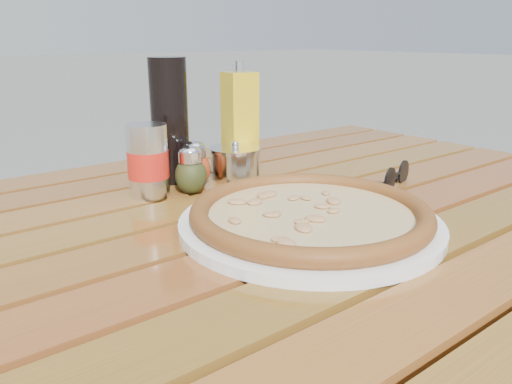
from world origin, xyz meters
TOP-DOWN VIEW (x-y plane):
  - table at (0.00, -0.00)m, footprint 1.40×0.90m
  - plate at (0.01, -0.08)m, footprint 0.40×0.40m
  - pizza at (0.01, -0.08)m, footprint 0.34×0.34m
  - pepper_shaker at (-0.00, 0.19)m, footprint 0.05×0.05m
  - oregano_shaker at (-0.03, 0.16)m, footprint 0.06×0.06m
  - dark_bottle at (-0.02, 0.25)m, footprint 0.09×0.09m
  - soda_can at (-0.09, 0.19)m, footprint 0.07×0.07m
  - olive_oil_cruet at (0.13, 0.23)m, footprint 0.06×0.06m
  - parmesan_tin at (0.08, 0.19)m, footprint 0.11×0.11m
  - sunglasses at (0.28, -0.03)m, footprint 0.11×0.05m

SIDE VIEW (x-z plane):
  - table at x=0.00m, z-range 0.30..1.05m
  - plate at x=0.01m, z-range 0.75..0.76m
  - sunglasses at x=0.28m, z-range 0.74..0.79m
  - pizza at x=0.01m, z-range 0.76..0.79m
  - parmesan_tin at x=0.08m, z-range 0.74..0.82m
  - pepper_shaker at x=0.00m, z-range 0.75..0.83m
  - oregano_shaker at x=-0.03m, z-range 0.75..0.83m
  - soda_can at x=-0.09m, z-range 0.75..0.87m
  - olive_oil_cruet at x=0.13m, z-range 0.74..0.95m
  - dark_bottle at x=-0.02m, z-range 0.75..0.97m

